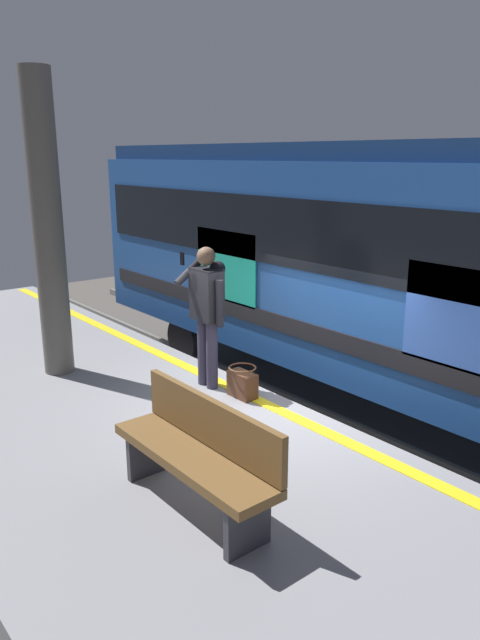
% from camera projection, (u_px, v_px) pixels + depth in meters
% --- Properties ---
extents(ground_plane, '(24.97, 24.97, 0.00)m').
position_uv_depth(ground_plane, '(280.00, 476.00, 7.30)').
color(ground_plane, '#4C4742').
extents(platform, '(15.77, 3.74, 1.05)m').
position_uv_depth(platform, '(146.00, 490.00, 6.02)').
color(platform, gray).
rests_on(platform, ground).
extents(safety_line, '(15.46, 0.16, 0.01)m').
position_uv_depth(safety_line, '(263.00, 402.00, 6.84)').
color(safety_line, yellow).
rests_on(safety_line, platform).
extents(track_rail_near, '(20.50, 0.08, 0.16)m').
position_uv_depth(track_rail_near, '(365.00, 432.00, 8.26)').
color(track_rail_near, slate).
rests_on(track_rail_near, ground).
extents(track_rail_far, '(20.50, 0.08, 0.16)m').
position_uv_depth(track_rail_far, '(425.00, 406.00, 9.14)').
color(track_rail_far, slate).
rests_on(track_rail_far, ground).
extents(train_carriage, '(11.11, 2.90, 3.80)m').
position_uv_depth(train_carriage, '(394.00, 257.00, 8.24)').
color(train_carriage, '#1E478C').
rests_on(train_carriage, ground).
extents(passenger, '(0.57, 0.55, 1.72)m').
position_uv_depth(passenger, '(207.00, 306.00, 7.08)').
color(passenger, '#383347').
rests_on(passenger, platform).
extents(handbag, '(0.36, 0.33, 0.37)m').
position_uv_depth(handbag, '(242.00, 383.00, 6.96)').
color(handbag, '#59331E').
rests_on(handbag, platform).
extents(station_column, '(0.38, 0.38, 3.75)m').
position_uv_depth(station_column, '(48.00, 228.00, 7.35)').
color(station_column, '#59544C').
rests_on(station_column, platform).
extents(bench, '(1.71, 0.44, 0.90)m').
position_uv_depth(bench, '(198.00, 450.00, 4.71)').
color(bench, brown).
rests_on(bench, platform).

